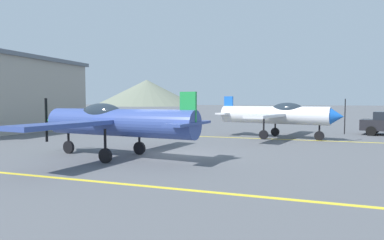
% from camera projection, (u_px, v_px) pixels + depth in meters
% --- Properties ---
extents(ground_plane, '(400.00, 400.00, 0.00)m').
position_uv_depth(ground_plane, '(171.00, 157.00, 13.72)').
color(ground_plane, '#54565B').
extents(apron_line_near, '(80.00, 0.16, 0.01)m').
position_uv_depth(apron_line_near, '(108.00, 183.00, 9.30)').
color(apron_line_near, yellow).
rests_on(apron_line_near, ground_plane).
extents(apron_line_far, '(80.00, 0.16, 0.01)m').
position_uv_depth(apron_line_far, '(218.00, 137.00, 21.23)').
color(apron_line_far, yellow).
rests_on(apron_line_far, ground_plane).
extents(airplane_near, '(7.79, 8.94, 2.67)m').
position_uv_depth(airplane_near, '(113.00, 121.00, 13.37)').
color(airplane_near, '#33478C').
rests_on(airplane_near, ground_plane).
extents(airplane_mid, '(7.81, 8.89, 2.67)m').
position_uv_depth(airplane_mid, '(278.00, 114.00, 20.58)').
color(airplane_mid, silver).
rests_on(airplane_mid, ground_plane).
extents(hill_left, '(54.79, 54.79, 13.84)m').
position_uv_depth(hill_left, '(147.00, 93.00, 173.47)').
color(hill_left, slate).
rests_on(hill_left, ground_plane).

